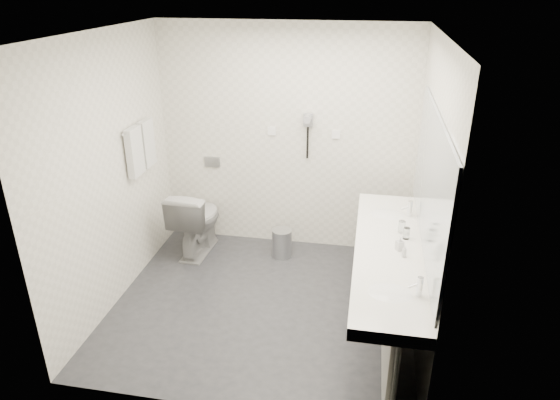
# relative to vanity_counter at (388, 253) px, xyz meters

# --- Properties ---
(floor) EXTENTS (2.80, 2.80, 0.00)m
(floor) POSITION_rel_vanity_counter_xyz_m (-1.12, 0.20, -0.80)
(floor) COLOR #2D2E33
(floor) RESTS_ON ground
(ceiling) EXTENTS (2.80, 2.80, 0.00)m
(ceiling) POSITION_rel_vanity_counter_xyz_m (-1.12, 0.20, 1.70)
(ceiling) COLOR white
(ceiling) RESTS_ON wall_back
(wall_back) EXTENTS (2.80, 0.00, 2.80)m
(wall_back) POSITION_rel_vanity_counter_xyz_m (-1.12, 1.50, 0.45)
(wall_back) COLOR white
(wall_back) RESTS_ON floor
(wall_front) EXTENTS (2.80, 0.00, 2.80)m
(wall_front) POSITION_rel_vanity_counter_xyz_m (-1.12, -1.10, 0.45)
(wall_front) COLOR white
(wall_front) RESTS_ON floor
(wall_left) EXTENTS (0.00, 2.60, 2.60)m
(wall_left) POSITION_rel_vanity_counter_xyz_m (-2.52, 0.20, 0.45)
(wall_left) COLOR white
(wall_left) RESTS_ON floor
(wall_right) EXTENTS (0.00, 2.60, 2.60)m
(wall_right) POSITION_rel_vanity_counter_xyz_m (0.27, 0.20, 0.45)
(wall_right) COLOR white
(wall_right) RESTS_ON floor
(vanity_counter) EXTENTS (0.55, 2.20, 0.10)m
(vanity_counter) POSITION_rel_vanity_counter_xyz_m (0.00, 0.00, 0.00)
(vanity_counter) COLOR white
(vanity_counter) RESTS_ON floor
(vanity_panel) EXTENTS (0.03, 2.15, 0.75)m
(vanity_panel) POSITION_rel_vanity_counter_xyz_m (0.02, 0.00, -0.42)
(vanity_panel) COLOR #9A9891
(vanity_panel) RESTS_ON floor
(vanity_post_near) EXTENTS (0.06, 0.06, 0.75)m
(vanity_post_near) POSITION_rel_vanity_counter_xyz_m (0.05, -1.04, -0.42)
(vanity_post_near) COLOR silver
(vanity_post_near) RESTS_ON floor
(vanity_post_far) EXTENTS (0.06, 0.06, 0.75)m
(vanity_post_far) POSITION_rel_vanity_counter_xyz_m (0.05, 1.04, -0.42)
(vanity_post_far) COLOR silver
(vanity_post_far) RESTS_ON floor
(mirror) EXTENTS (0.02, 2.20, 1.05)m
(mirror) POSITION_rel_vanity_counter_xyz_m (0.26, 0.00, 0.65)
(mirror) COLOR #B2BCC6
(mirror) RESTS_ON wall_right
(basin_near) EXTENTS (0.40, 0.31, 0.05)m
(basin_near) POSITION_rel_vanity_counter_xyz_m (0.00, -0.65, 0.04)
(basin_near) COLOR white
(basin_near) RESTS_ON vanity_counter
(basin_far) EXTENTS (0.40, 0.31, 0.05)m
(basin_far) POSITION_rel_vanity_counter_xyz_m (0.00, 0.65, 0.04)
(basin_far) COLOR white
(basin_far) RESTS_ON vanity_counter
(faucet_near) EXTENTS (0.04, 0.04, 0.15)m
(faucet_near) POSITION_rel_vanity_counter_xyz_m (0.19, -0.65, 0.12)
(faucet_near) COLOR silver
(faucet_near) RESTS_ON vanity_counter
(faucet_far) EXTENTS (0.04, 0.04, 0.15)m
(faucet_far) POSITION_rel_vanity_counter_xyz_m (0.19, 0.65, 0.12)
(faucet_far) COLOR silver
(faucet_far) RESTS_ON vanity_counter
(soap_bottle_a) EXTENTS (0.07, 0.07, 0.12)m
(soap_bottle_a) POSITION_rel_vanity_counter_xyz_m (0.08, -0.02, 0.11)
(soap_bottle_a) COLOR beige
(soap_bottle_a) RESTS_ON vanity_counter
(soap_bottle_c) EXTENTS (0.04, 0.04, 0.10)m
(soap_bottle_c) POSITION_rel_vanity_counter_xyz_m (0.12, -0.12, 0.10)
(soap_bottle_c) COLOR beige
(soap_bottle_c) RESTS_ON vanity_counter
(glass_left) EXTENTS (0.06, 0.06, 0.10)m
(glass_left) POSITION_rel_vanity_counter_xyz_m (0.15, 0.19, 0.10)
(glass_left) COLOR silver
(glass_left) RESTS_ON vanity_counter
(glass_right) EXTENTS (0.07, 0.07, 0.11)m
(glass_right) POSITION_rel_vanity_counter_xyz_m (0.11, 0.30, 0.10)
(glass_right) COLOR silver
(glass_right) RESTS_ON vanity_counter
(toilet) EXTENTS (0.48, 0.79, 0.78)m
(toilet) POSITION_rel_vanity_counter_xyz_m (-2.06, 1.09, -0.41)
(toilet) COLOR white
(toilet) RESTS_ON floor
(flush_plate) EXTENTS (0.18, 0.02, 0.12)m
(flush_plate) POSITION_rel_vanity_counter_xyz_m (-1.98, 1.49, 0.15)
(flush_plate) COLOR #B2B5BA
(flush_plate) RESTS_ON wall_back
(pedal_bin) EXTENTS (0.26, 0.26, 0.31)m
(pedal_bin) POSITION_rel_vanity_counter_xyz_m (-1.10, 1.14, -0.64)
(pedal_bin) COLOR #B2B5BA
(pedal_bin) RESTS_ON floor
(bin_lid) EXTENTS (0.22, 0.22, 0.02)m
(bin_lid) POSITION_rel_vanity_counter_xyz_m (-1.10, 1.14, -0.48)
(bin_lid) COLOR #B2B5BA
(bin_lid) RESTS_ON pedal_bin
(towel_rail) EXTENTS (0.02, 0.62, 0.02)m
(towel_rail) POSITION_rel_vanity_counter_xyz_m (-2.47, 0.75, 0.75)
(towel_rail) COLOR silver
(towel_rail) RESTS_ON wall_left
(towel_near) EXTENTS (0.07, 0.24, 0.48)m
(towel_near) POSITION_rel_vanity_counter_xyz_m (-2.46, 0.61, 0.53)
(towel_near) COLOR silver
(towel_near) RESTS_ON towel_rail
(towel_far) EXTENTS (0.07, 0.24, 0.48)m
(towel_far) POSITION_rel_vanity_counter_xyz_m (-2.46, 0.89, 0.53)
(towel_far) COLOR silver
(towel_far) RESTS_ON towel_rail
(dryer_cradle) EXTENTS (0.10, 0.04, 0.14)m
(dryer_cradle) POSITION_rel_vanity_counter_xyz_m (-0.88, 1.47, 0.70)
(dryer_cradle) COLOR gray
(dryer_cradle) RESTS_ON wall_back
(dryer_barrel) EXTENTS (0.08, 0.14, 0.08)m
(dryer_barrel) POSITION_rel_vanity_counter_xyz_m (-0.88, 1.40, 0.73)
(dryer_barrel) COLOR gray
(dryer_barrel) RESTS_ON dryer_cradle
(dryer_cord) EXTENTS (0.02, 0.02, 0.35)m
(dryer_cord) POSITION_rel_vanity_counter_xyz_m (-0.88, 1.46, 0.45)
(dryer_cord) COLOR black
(dryer_cord) RESTS_ON dryer_cradle
(switch_plate_a) EXTENTS (0.09, 0.02, 0.09)m
(switch_plate_a) POSITION_rel_vanity_counter_xyz_m (-1.27, 1.49, 0.55)
(switch_plate_a) COLOR white
(switch_plate_a) RESTS_ON wall_back
(switch_plate_b) EXTENTS (0.09, 0.02, 0.09)m
(switch_plate_b) POSITION_rel_vanity_counter_xyz_m (-0.57, 1.49, 0.55)
(switch_plate_b) COLOR white
(switch_plate_b) RESTS_ON wall_back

